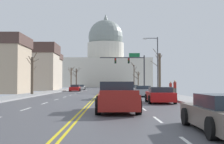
# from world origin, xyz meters

# --- Properties ---
(ground) EXTENTS (20.00, 180.00, 0.20)m
(ground) POSITION_xyz_m (0.00, -0.00, 0.02)
(ground) COLOR #48484D
(signal_gantry) EXTENTS (7.91, 0.41, 6.69)m
(signal_gantry) POSITION_xyz_m (5.38, 15.98, 4.89)
(signal_gantry) COLOR #28282D
(signal_gantry) RESTS_ON ground
(street_lamp_right) EXTENTS (2.09, 0.24, 7.83)m
(street_lamp_right) POSITION_xyz_m (7.94, 4.96, 4.76)
(street_lamp_right) COLOR #333338
(street_lamp_right) RESTS_ON ground
(capitol_building) EXTENTS (34.74, 19.89, 29.09)m
(capitol_building) POSITION_xyz_m (0.00, 82.49, 9.73)
(capitol_building) COLOR beige
(capitol_building) RESTS_ON ground
(sedan_near_00) EXTENTS (2.02, 4.49, 1.24)m
(sedan_near_00) POSITION_xyz_m (5.18, 11.87, 0.58)
(sedan_near_00) COLOR silver
(sedan_near_00) RESTS_ON ground
(sedan_near_01) EXTENTS (2.11, 4.39, 1.18)m
(sedan_near_01) POSITION_xyz_m (1.76, 5.02, 0.55)
(sedan_near_01) COLOR #B71414
(sedan_near_01) RESTS_ON ground
(sedan_near_02) EXTENTS (2.10, 4.58, 1.24)m
(sedan_near_02) POSITION_xyz_m (5.27, -1.98, 0.59)
(sedan_near_02) COLOR #9EA3A8
(sedan_near_02) RESTS_ON ground
(sedan_near_03) EXTENTS (2.00, 4.59, 1.28)m
(sedan_near_03) POSITION_xyz_m (1.56, -7.59, 0.60)
(sedan_near_03) COLOR #1E7247
(sedan_near_03) RESTS_ON ground
(sedan_near_04) EXTENTS (2.19, 4.35, 1.24)m
(sedan_near_04) POSITION_xyz_m (5.43, -13.27, 0.59)
(sedan_near_04) COLOR #B71414
(sedan_near_04) RESTS_ON ground
(pickup_truck_near_05) EXTENTS (2.36, 5.34, 1.62)m
(pickup_truck_near_05) POSITION_xyz_m (1.85, -20.41, 0.73)
(pickup_truck_near_05) COLOR maroon
(pickup_truck_near_05) RESTS_ON ground
(sedan_oncoming_00) EXTENTS (2.11, 4.45, 1.26)m
(sedan_oncoming_00) POSITION_xyz_m (-5.05, 20.30, 0.59)
(sedan_oncoming_00) COLOR #B71414
(sedan_oncoming_00) RESTS_ON ground
(sedan_oncoming_01) EXTENTS (2.10, 4.22, 1.17)m
(sedan_oncoming_01) POSITION_xyz_m (-5.18, 32.38, 0.55)
(sedan_oncoming_01) COLOR silver
(sedan_oncoming_01) RESTS_ON ground
(flank_building_00) EXTENTS (10.61, 8.16, 8.12)m
(flank_building_00) POSITION_xyz_m (-17.00, 37.01, 4.11)
(flank_building_00) COLOR #8C6656
(flank_building_00) RESTS_ON ground
(flank_building_01) EXTENTS (11.47, 7.66, 9.62)m
(flank_building_01) POSITION_xyz_m (-15.01, 25.53, 4.88)
(flank_building_01) COLOR #B2A38E
(flank_building_01) RESTS_ON ground
(flank_building_03) EXTENTS (13.24, 6.24, 9.61)m
(flank_building_03) POSITION_xyz_m (-18.40, 46.66, 4.86)
(flank_building_03) COLOR #B2A38E
(flank_building_03) RESTS_ON ground
(bare_tree_00) EXTENTS (1.73, 2.28, 7.21)m
(bare_tree_00) POSITION_xyz_m (8.28, 46.33, 3.67)
(bare_tree_00) COLOR #423328
(bare_tree_00) RESTS_ON ground
(bare_tree_01) EXTENTS (1.99, 2.75, 5.70)m
(bare_tree_01) POSITION_xyz_m (-8.49, 41.64, 3.10)
(bare_tree_01) COLOR brown
(bare_tree_01) RESTS_ON ground
(bare_tree_02) EXTENTS (1.63, 2.05, 6.49)m
(bare_tree_02) POSITION_xyz_m (8.82, 7.13, 3.15)
(bare_tree_02) COLOR brown
(bare_tree_02) RESTS_ON ground
(bare_tree_03) EXTENTS (1.66, 1.76, 5.53)m
(bare_tree_03) POSITION_xyz_m (-8.54, 2.19, 2.72)
(bare_tree_03) COLOR brown
(bare_tree_03) RESTS_ON ground
(bare_tree_04) EXTENTS (1.93, 1.63, 4.47)m
(bare_tree_04) POSITION_xyz_m (8.27, 34.41, 2.51)
(bare_tree_04) COLOR #4C3D2D
(bare_tree_04) RESTS_ON ground
(bare_tree_05) EXTENTS (2.75, 1.96, 6.13)m
(bare_tree_05) POSITION_xyz_m (-8.52, 54.21, 3.24)
(bare_tree_05) COLOR #423328
(bare_tree_05) RESTS_ON ground
(pedestrian_00) EXTENTS (0.35, 0.34, 1.73)m
(pedestrian_00) POSITION_xyz_m (8.75, -3.48, 1.10)
(pedestrian_00) COLOR #4C4238
(pedestrian_00) RESTS_ON ground
(pedestrian_01) EXTENTS (0.35, 0.34, 1.61)m
(pedestrian_01) POSITION_xyz_m (8.95, -0.10, 1.03)
(pedestrian_01) COLOR #33333D
(pedestrian_01) RESTS_ON ground
(bicycle_parked) EXTENTS (0.12, 1.77, 0.85)m
(bicycle_parked) POSITION_xyz_m (7.97, -3.75, 0.49)
(bicycle_parked) COLOR black
(bicycle_parked) RESTS_ON ground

